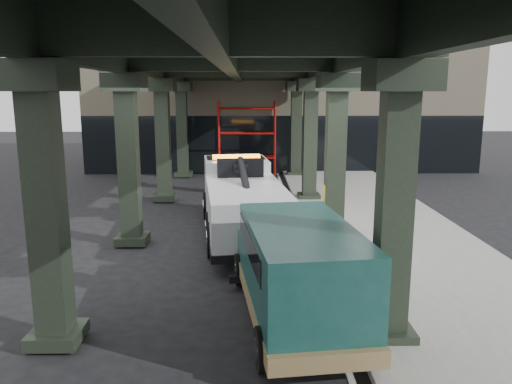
{
  "coord_description": "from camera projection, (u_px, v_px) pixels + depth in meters",
  "views": [
    {
      "loc": [
        0.07,
        -12.38,
        4.5
      ],
      "look_at": [
        0.29,
        1.47,
        1.7
      ],
      "focal_mm": 35.0,
      "sensor_mm": 36.0,
      "label": 1
    }
  ],
  "objects": [
    {
      "name": "ground",
      "position": [
        246.0,
        267.0,
        13.02
      ],
      "size": [
        90.0,
        90.0,
        0.0
      ],
      "primitive_type": "plane",
      "color": "black",
      "rests_on": "ground"
    },
    {
      "name": "sidewalk",
      "position": [
        395.0,
        241.0,
        15.04
      ],
      "size": [
        5.0,
        40.0,
        0.15
      ],
      "primitive_type": "cube",
      "color": "gray",
      "rests_on": "ground"
    },
    {
      "name": "lane_stripe",
      "position": [
        303.0,
        243.0,
        15.01
      ],
      "size": [
        0.12,
        38.0,
        0.01
      ],
      "primitive_type": "cube",
      "color": "silver",
      "rests_on": "ground"
    },
    {
      "name": "viaduct",
      "position": [
        231.0,
        56.0,
        13.9
      ],
      "size": [
        7.4,
        32.0,
        6.4
      ],
      "color": "black",
      "rests_on": "ground"
    },
    {
      "name": "building",
      "position": [
        278.0,
        99.0,
        31.86
      ],
      "size": [
        22.0,
        10.0,
        8.0
      ],
      "primitive_type": "cube",
      "color": "#C6B793",
      "rests_on": "ground"
    },
    {
      "name": "scaffolding",
      "position": [
        247.0,
        136.0,
        26.96
      ],
      "size": [
        3.08,
        0.88,
        4.0
      ],
      "color": "red",
      "rests_on": "ground"
    },
    {
      "name": "tow_truck",
      "position": [
        241.0,
        198.0,
        15.69
      ],
      "size": [
        2.92,
        7.8,
        2.5
      ],
      "rotation": [
        0.0,
        0.0,
        0.11
      ],
      "color": "black",
      "rests_on": "ground"
    },
    {
      "name": "towed_van",
      "position": [
        297.0,
        269.0,
        9.69
      ],
      "size": [
        2.53,
        5.28,
        2.07
      ],
      "rotation": [
        0.0,
        0.0,
        0.12
      ],
      "color": "#103C37",
      "rests_on": "ground"
    }
  ]
}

